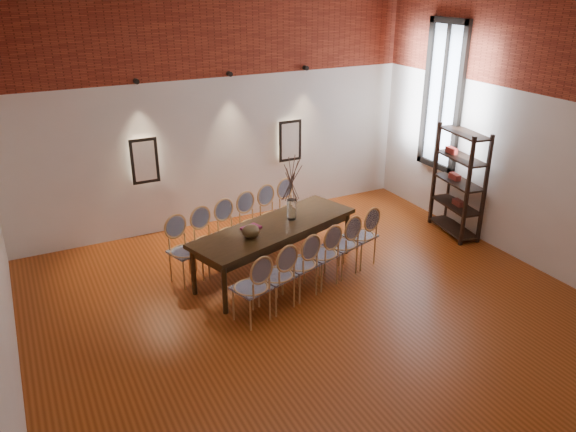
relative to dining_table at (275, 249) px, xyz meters
name	(u,v)px	position (x,y,z in m)	size (l,w,h in m)	color
floor	(322,318)	(0.01, -1.33, -0.39)	(7.00, 7.00, 0.02)	#994316
wall_back	(217,108)	(0.01, 2.22, 1.62)	(7.00, 0.10, 4.00)	silver
wall_right	(544,132)	(3.56, -1.33, 1.62)	(0.10, 7.00, 4.00)	silver
brick_band_back	(214,29)	(0.01, 2.15, 2.88)	(7.00, 0.02, 1.50)	maroon
brick_band_right	(558,39)	(3.49, -1.33, 2.88)	(0.02, 7.00, 1.50)	maroon
niche_left	(144,160)	(-1.29, 2.12, 0.93)	(0.36, 0.06, 0.66)	#FFEAC6
niche_right	(289,140)	(1.31, 2.12, 0.93)	(0.36, 0.06, 0.66)	#FFEAC6
spot_fixture_left	(136,81)	(-1.29, 2.09, 2.17)	(0.08, 0.08, 0.10)	black
spot_fixture_mid	(230,74)	(0.21, 2.09, 2.17)	(0.08, 0.08, 0.10)	black
spot_fixture_right	(306,68)	(1.61, 2.09, 2.17)	(0.08, 0.08, 0.10)	black
window_glass	(443,96)	(3.47, 0.67, 1.77)	(0.02, 0.78, 2.38)	silver
window_frame	(442,96)	(3.45, 0.67, 1.77)	(0.08, 0.90, 2.50)	black
window_mullion	(442,96)	(3.45, 0.67, 1.77)	(0.06, 0.06, 2.40)	black
dining_table	(275,249)	(0.00, 0.00, 0.00)	(2.57, 0.83, 0.75)	#35220F
chair_near_a	(251,288)	(-0.81, -0.99, 0.09)	(0.44, 0.44, 0.94)	tan
chair_near_b	(276,276)	(-0.40, -0.86, 0.09)	(0.44, 0.44, 0.94)	tan
chair_near_c	(300,264)	(0.01, -0.73, 0.09)	(0.44, 0.44, 0.94)	tan
chair_near_d	(321,254)	(0.42, -0.60, 0.09)	(0.44, 0.44, 0.94)	tan
chair_near_e	(341,244)	(0.82, -0.46, 0.09)	(0.44, 0.44, 0.94)	tan
chair_near_f	(360,235)	(1.23, -0.33, 0.09)	(0.44, 0.44, 0.94)	tan
chair_far_a	(185,252)	(-1.23, 0.33, 0.09)	(0.44, 0.44, 0.94)	tan
chair_far_b	(210,242)	(-0.82, 0.46, 0.09)	(0.44, 0.44, 0.94)	tan
chair_far_c	(233,233)	(-0.42, 0.60, 0.09)	(0.44, 0.44, 0.94)	tan
chair_far_d	(254,225)	(-0.01, 0.73, 0.09)	(0.44, 0.44, 0.94)	tan
chair_far_e	(275,217)	(0.40, 0.86, 0.09)	(0.44, 0.44, 0.94)	tan
chair_far_f	(294,210)	(0.81, 0.99, 0.09)	(0.44, 0.44, 0.94)	tan
vase	(292,209)	(0.31, 0.10, 0.53)	(0.14, 0.14, 0.30)	silver
dried_branches	(292,180)	(0.31, 0.10, 0.98)	(0.50, 0.50, 0.70)	#4F3B2E
bowl	(251,231)	(-0.46, -0.20, 0.46)	(0.24, 0.24, 0.18)	brown
book	(251,228)	(-0.35, 0.05, 0.39)	(0.26, 0.18, 0.03)	#88224C
shelving_rack	(459,182)	(3.29, -0.10, 0.53)	(0.38, 1.00, 1.80)	black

